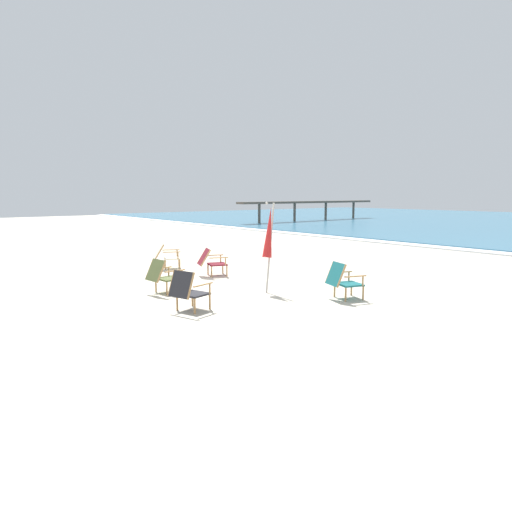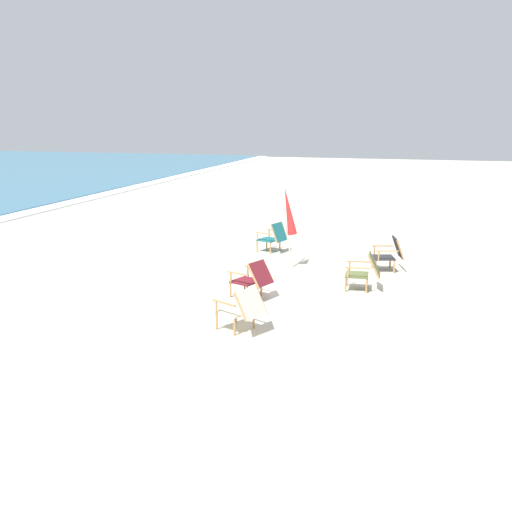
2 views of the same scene
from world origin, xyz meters
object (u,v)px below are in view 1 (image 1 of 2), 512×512
beach_chair_front_right (343,280)px  umbrella_furled_red (269,233)px  beach_chair_front_left (163,275)px  beach_chair_back_left (166,255)px  beach_chair_back_right (211,261)px  beach_chair_mid_center (188,290)px

beach_chair_front_right → umbrella_furled_red: size_ratio=0.40×
beach_chair_front_left → beach_chair_back_left: beach_chair_front_left is taller
umbrella_furled_red → beach_chair_back_right: bearing=177.3°
beach_chair_front_right → beach_chair_mid_center: beach_chair_mid_center is taller
beach_chair_front_left → umbrella_furled_red: size_ratio=0.38×
beach_chair_back_right → beach_chair_back_left: size_ratio=0.98×
beach_chair_front_right → beach_chair_back_left: 6.17m
beach_chair_back_right → beach_chair_back_left: (-1.91, -0.38, 0.00)m
beach_chair_front_left → beach_chair_back_right: (-1.19, 2.11, -0.01)m
beach_chair_front_left → beach_chair_back_right: beach_chair_front_left is taller
beach_chair_front_left → umbrella_furled_red: (1.42, 1.98, 0.95)m
beach_chair_front_right → beach_chair_back_right: size_ratio=0.91×
beach_chair_mid_center → beach_chair_front_left: size_ratio=1.02×
beach_chair_back_left → umbrella_furled_red: 4.63m
umbrella_furled_red → beach_chair_mid_center: bearing=-81.0°
beach_chair_front_left → beach_chair_back_left: (-3.10, 1.73, -0.01)m
beach_chair_back_right → beach_chair_front_right: bearing=8.8°
umbrella_furled_red → beach_chair_front_right: bearing=26.1°
beach_chair_front_left → beach_chair_back_left: 3.55m
beach_chair_front_left → umbrella_furled_red: bearing=54.5°
beach_chair_mid_center → beach_chair_back_right: size_ratio=0.88×
beach_chair_mid_center → umbrella_furled_red: umbrella_furled_red is taller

